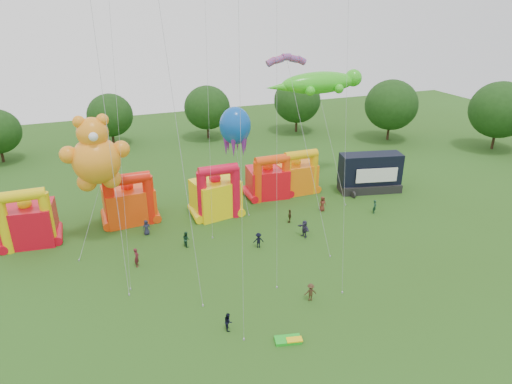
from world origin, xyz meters
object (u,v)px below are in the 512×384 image
object	(u,v)px
bouncy_castle_0	(28,222)
teddy_bear_kite	(94,178)
bouncy_castle_2	(216,195)
octopus_kite	(237,140)
spectator_4	(290,216)
stage_trailer	(370,173)
spectator_0	(146,227)
gecko_kite	(326,117)

from	to	relation	value
bouncy_castle_0	teddy_bear_kite	xyz separation A→B (m)	(7.06, -2.42, 4.81)
bouncy_castle_2	octopus_kite	bearing A→B (deg)	41.43
octopus_kite	spectator_4	size ratio (longest dim) A/B	7.23
bouncy_castle_2	spectator_4	distance (m)	9.01
stage_trailer	octopus_kite	size ratio (longest dim) A/B	0.71
stage_trailer	teddy_bear_kite	bearing A→B (deg)	-177.28
teddy_bear_kite	spectator_0	distance (m)	7.92
bouncy_castle_0	teddy_bear_kite	world-z (taller)	teddy_bear_kite
spectator_0	stage_trailer	bearing A→B (deg)	-1.58
teddy_bear_kite	spectator_4	size ratio (longest dim) A/B	8.24
bouncy_castle_0	gecko_kite	size ratio (longest dim) A/B	0.44
teddy_bear_kite	spectator_4	bearing A→B (deg)	-8.67
bouncy_castle_0	gecko_kite	world-z (taller)	gecko_kite
stage_trailer	gecko_kite	distance (m)	9.53
octopus_kite	bouncy_castle_0	bearing A→B (deg)	-173.32
bouncy_castle_2	gecko_kite	bearing A→B (deg)	14.56
teddy_bear_kite	spectator_4	world-z (taller)	teddy_bear_kite
bouncy_castle_0	bouncy_castle_2	world-z (taller)	bouncy_castle_2
spectator_0	octopus_kite	bearing A→B (deg)	18.40
spectator_4	teddy_bear_kite	bearing A→B (deg)	-71.15
bouncy_castle_0	bouncy_castle_2	bearing A→B (deg)	-1.49
bouncy_castle_0	octopus_kite	size ratio (longest dim) A/B	0.55
bouncy_castle_0	gecko_kite	bearing A→B (deg)	5.86
teddy_bear_kite	gecko_kite	xyz separation A→B (m)	(29.84, 6.21, 2.16)
bouncy_castle_2	octopus_kite	distance (m)	7.45
teddy_bear_kite	bouncy_castle_2	bearing A→B (deg)	8.15
stage_trailer	octopus_kite	distance (m)	18.66
bouncy_castle_2	octopus_kite	size ratio (longest dim) A/B	0.56
bouncy_castle_2	stage_trailer	world-z (taller)	bouncy_castle_2
bouncy_castle_2	spectator_0	distance (m)	9.02
bouncy_castle_0	spectator_0	xyz separation A→B (m)	(11.68, -2.54, -1.63)
octopus_kite	stage_trailer	bearing A→B (deg)	-11.68
bouncy_castle_0	stage_trailer	world-z (taller)	bouncy_castle_0
octopus_kite	teddy_bear_kite	bearing A→B (deg)	-162.88
octopus_kite	spectator_0	bearing A→B (deg)	-156.65
stage_trailer	gecko_kite	xyz separation A→B (m)	(-4.65, 4.57, 6.96)
bouncy_castle_2	spectator_4	bearing A→B (deg)	-34.61
gecko_kite	teddy_bear_kite	bearing A→B (deg)	-168.25
gecko_kite	octopus_kite	bearing A→B (deg)	-175.71
bouncy_castle_2	stage_trailer	xyz separation A→B (m)	(21.25, -0.26, -0.05)
stage_trailer	teddy_bear_kite	world-z (taller)	teddy_bear_kite
bouncy_castle_2	teddy_bear_kite	distance (m)	14.20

